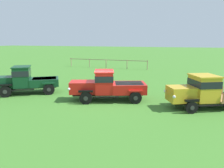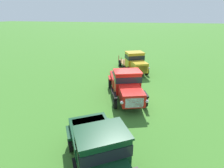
% 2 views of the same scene
% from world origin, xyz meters
% --- Properties ---
extents(ground_plane, '(240.00, 240.00, 0.00)m').
position_xyz_m(ground_plane, '(0.00, 0.00, 0.00)').
color(ground_plane, '#3D7528').
extents(vintage_truck_foreground_near, '(5.23, 4.23, 2.27)m').
position_xyz_m(vintage_truck_foreground_near, '(-6.92, 0.29, 1.15)').
color(vintage_truck_foreground_near, black).
rests_on(vintage_truck_foreground_near, ground).
extents(vintage_truck_second_in_line, '(5.80, 3.65, 2.20)m').
position_xyz_m(vintage_truck_second_in_line, '(0.18, 0.57, 1.11)').
color(vintage_truck_second_in_line, black).
rests_on(vintage_truck_second_in_line, ground).
extents(vintage_truck_midrow_center, '(5.80, 4.08, 2.17)m').
position_xyz_m(vintage_truck_midrow_center, '(6.49, 0.72, 1.14)').
color(vintage_truck_midrow_center, black).
rests_on(vintage_truck_midrow_center, ground).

